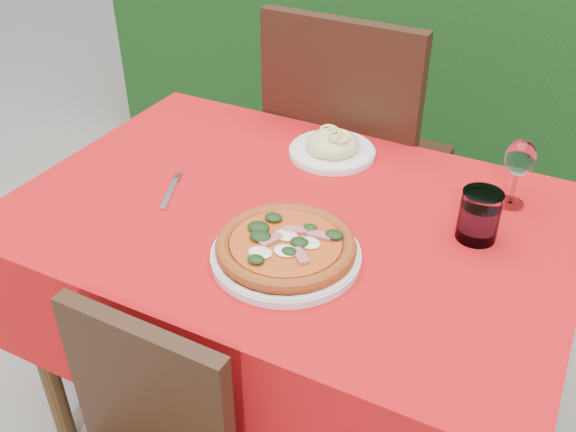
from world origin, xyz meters
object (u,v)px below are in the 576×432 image
at_px(water_glass, 479,218).
at_px(pizza_plate, 286,249).
at_px(fork, 169,194).
at_px(wine_glass, 520,160).
at_px(pasta_plate, 332,147).
at_px(chair_far, 352,153).

bearing_deg(water_glass, pizza_plate, -142.27).
bearing_deg(fork, pizza_plate, -36.75).
bearing_deg(wine_glass, pasta_plate, 176.48).
distance_m(pizza_plate, pasta_plate, 0.46).
distance_m(pasta_plate, wine_glass, 0.47).
bearing_deg(pasta_plate, pizza_plate, -77.85).
height_order(chair_far, water_glass, chair_far).
xyz_separation_m(pizza_plate, wine_glass, (0.37, 0.42, 0.09)).
bearing_deg(chair_far, water_glass, 136.62).
bearing_deg(chair_far, pasta_plate, 102.56).
bearing_deg(wine_glass, pizza_plate, -131.17).
relative_size(chair_far, fork, 5.76).
bearing_deg(fork, water_glass, -9.21).
relative_size(pasta_plate, water_glass, 2.00).
relative_size(pizza_plate, pasta_plate, 1.37).
xyz_separation_m(water_glass, fork, (-0.69, -0.16, -0.05)).
height_order(chair_far, wine_glass, chair_far).
bearing_deg(pasta_plate, water_glass, -24.77).
xyz_separation_m(pasta_plate, water_glass, (0.42, -0.20, 0.03)).
xyz_separation_m(chair_far, pizza_plate, (0.15, -0.74, 0.17)).
relative_size(water_glass, wine_glass, 0.68).
relative_size(pizza_plate, wine_glass, 1.85).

